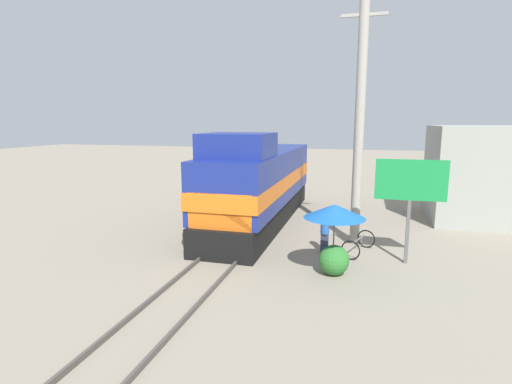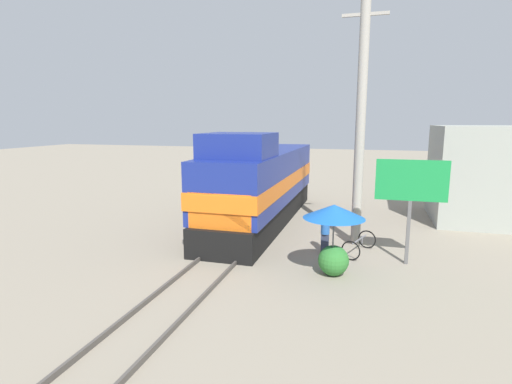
{
  "view_description": "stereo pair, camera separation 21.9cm",
  "coord_description": "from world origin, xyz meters",
  "px_view_note": "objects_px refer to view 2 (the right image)",
  "views": [
    {
      "loc": [
        5.05,
        -14.54,
        5.17
      ],
      "look_at": [
        1.2,
        -0.42,
        2.54
      ],
      "focal_mm": 28.0,
      "sensor_mm": 36.0,
      "label": 1
    },
    {
      "loc": [
        5.26,
        -14.48,
        5.17
      ],
      "look_at": [
        1.2,
        -0.42,
        2.54
      ],
      "focal_mm": 28.0,
      "sensor_mm": 36.0,
      "label": 2
    }
  ],
  "objects_px": {
    "vendor_umbrella": "(334,211)",
    "person_bystander": "(325,231)",
    "utility_pole": "(361,117)",
    "billboard_sign": "(411,186)",
    "locomotive": "(261,184)",
    "bicycle": "(359,244)"
  },
  "relations": [
    {
      "from": "person_bystander",
      "to": "bicycle",
      "type": "distance_m",
      "value": 1.42
    },
    {
      "from": "utility_pole",
      "to": "person_bystander",
      "type": "relative_size",
      "value": 6.53
    },
    {
      "from": "person_bystander",
      "to": "locomotive",
      "type": "bearing_deg",
      "value": 134.51
    },
    {
      "from": "locomotive",
      "to": "billboard_sign",
      "type": "bearing_deg",
      "value": -31.96
    },
    {
      "from": "utility_pole",
      "to": "bicycle",
      "type": "relative_size",
      "value": 5.38
    },
    {
      "from": "billboard_sign",
      "to": "bicycle",
      "type": "height_order",
      "value": "billboard_sign"
    },
    {
      "from": "locomotive",
      "to": "vendor_umbrella",
      "type": "distance_m",
      "value": 7.37
    },
    {
      "from": "utility_pole",
      "to": "person_bystander",
      "type": "distance_m",
      "value": 4.87
    },
    {
      "from": "vendor_umbrella",
      "to": "person_bystander",
      "type": "height_order",
      "value": "vendor_umbrella"
    },
    {
      "from": "billboard_sign",
      "to": "bicycle",
      "type": "bearing_deg",
      "value": 158.98
    },
    {
      "from": "locomotive",
      "to": "person_bystander",
      "type": "distance_m",
      "value": 5.36
    },
    {
      "from": "locomotive",
      "to": "bicycle",
      "type": "xyz_separation_m",
      "value": [
        4.99,
        -3.52,
        -1.62
      ]
    },
    {
      "from": "utility_pole",
      "to": "billboard_sign",
      "type": "relative_size",
      "value": 2.75
    },
    {
      "from": "utility_pole",
      "to": "person_bystander",
      "type": "bearing_deg",
      "value": -124.03
    },
    {
      "from": "vendor_umbrella",
      "to": "bicycle",
      "type": "xyz_separation_m",
      "value": [
        0.81,
        2.55,
        -1.84
      ]
    },
    {
      "from": "vendor_umbrella",
      "to": "billboard_sign",
      "type": "bearing_deg",
      "value": 37.2
    },
    {
      "from": "bicycle",
      "to": "billboard_sign",
      "type": "bearing_deg",
      "value": 177.75
    },
    {
      "from": "locomotive",
      "to": "vendor_umbrella",
      "type": "height_order",
      "value": "locomotive"
    },
    {
      "from": "vendor_umbrella",
      "to": "person_bystander",
      "type": "xyz_separation_m",
      "value": [
        -0.51,
        2.33,
        -1.36
      ]
    },
    {
      "from": "utility_pole",
      "to": "billboard_sign",
      "type": "distance_m",
      "value": 3.72
    },
    {
      "from": "vendor_umbrella",
      "to": "bicycle",
      "type": "distance_m",
      "value": 3.24
    },
    {
      "from": "person_bystander",
      "to": "utility_pole",
      "type": "bearing_deg",
      "value": 55.97
    }
  ]
}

